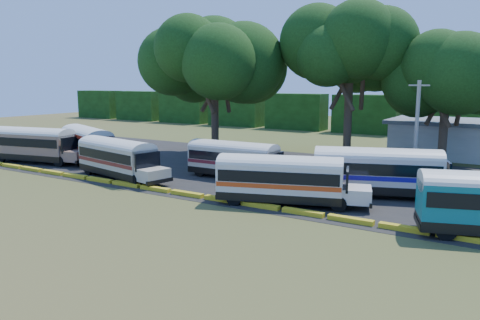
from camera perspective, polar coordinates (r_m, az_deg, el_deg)
The scene contains 14 objects.
ground at distance 33.86m, azimuth -9.51°, elevation -4.37°, with size 160.00×160.00×0.00m, color #36501A.
asphalt_strip at distance 42.87m, azimuth 2.14°, elevation -1.28°, with size 64.00×24.00×0.02m, color black.
curb at distance 34.56m, azimuth -8.42°, elevation -3.80°, with size 53.70×0.45×0.30m.
treeline_backdrop at distance 75.96m, azimuth 15.14°, elevation 5.43°, with size 130.00×4.00×6.00m.
bus_beige at distance 50.98m, azimuth -23.77°, elevation 1.95°, with size 11.08×4.75×3.54m.
bus_red at distance 49.86m, azimuth -18.08°, elevation 2.12°, with size 10.89×6.56×3.52m.
bus_cream_west at distance 40.56m, azimuth -14.63°, elevation 0.46°, with size 10.39×4.41×3.32m.
bus_cream_east at distance 39.16m, azimuth -0.60°, elevation 0.29°, with size 9.54×2.55×3.12m.
bus_white_red at distance 30.95m, azimuth 5.29°, elevation -2.07°, with size 10.27×5.50×3.29m.
bus_white_blue at distance 34.34m, azimuth 16.72°, elevation -1.10°, with size 10.85×5.89×3.48m.
tree_west at distance 50.71m, azimuth -3.14°, elevation 12.42°, with size 11.50×11.50×14.86m.
tree_center at distance 48.71m, azimuth 13.34°, elevation 13.43°, with size 10.30×10.30×15.40m.
tree_east at distance 47.98m, azimuth 23.98°, elevation 9.66°, with size 9.43×9.43×12.33m.
utility_pole at distance 40.27m, azimuth 20.70°, elevation 3.43°, with size 1.60×0.30×8.18m.
Camera 1 is at (21.83, -24.58, 8.11)m, focal length 35.00 mm.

